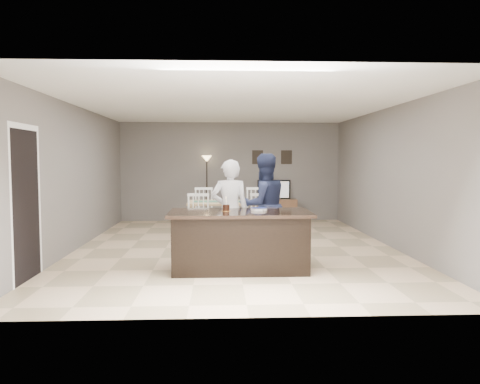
{
  "coord_description": "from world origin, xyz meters",
  "views": [
    {
      "loc": [
        -0.32,
        -8.88,
        1.69
      ],
      "look_at": [
        0.07,
        -0.3,
        1.09
      ],
      "focal_mm": 35.0,
      "sensor_mm": 36.0,
      "label": 1
    }
  ],
  "objects_px": {
    "kitchen_island": "(240,240)",
    "plate_stack": "(259,209)",
    "man": "(264,206)",
    "woman": "(230,211)",
    "tv_console": "(274,210)",
    "birthday_cake": "(226,208)",
    "floor_lamp": "(207,170)",
    "television": "(274,190)",
    "dining_table": "(230,208)"
  },
  "relations": [
    {
      "from": "plate_stack",
      "to": "television",
      "type": "bearing_deg",
      "value": 80.77
    },
    {
      "from": "birthday_cake",
      "to": "plate_stack",
      "type": "distance_m",
      "value": 0.52
    },
    {
      "from": "birthday_cake",
      "to": "man",
      "type": "bearing_deg",
      "value": 52.13
    },
    {
      "from": "tv_console",
      "to": "dining_table",
      "type": "relative_size",
      "value": 0.61
    },
    {
      "from": "plate_stack",
      "to": "dining_table",
      "type": "xyz_separation_m",
      "value": [
        -0.4,
        2.54,
        -0.25
      ]
    },
    {
      "from": "dining_table",
      "to": "woman",
      "type": "bearing_deg",
      "value": -89.99
    },
    {
      "from": "man",
      "to": "dining_table",
      "type": "relative_size",
      "value": 0.91
    },
    {
      "from": "tv_console",
      "to": "dining_table",
      "type": "distance_m",
      "value": 3.21
    },
    {
      "from": "floor_lamp",
      "to": "dining_table",
      "type": "bearing_deg",
      "value": -79.42
    },
    {
      "from": "kitchen_island",
      "to": "woman",
      "type": "bearing_deg",
      "value": 104.13
    },
    {
      "from": "woman",
      "to": "plate_stack",
      "type": "distance_m",
      "value": 0.62
    },
    {
      "from": "television",
      "to": "floor_lamp",
      "type": "height_order",
      "value": "floor_lamp"
    },
    {
      "from": "tv_console",
      "to": "plate_stack",
      "type": "bearing_deg",
      "value": -99.34
    },
    {
      "from": "plate_stack",
      "to": "tv_console",
      "type": "bearing_deg",
      "value": 80.66
    },
    {
      "from": "dining_table",
      "to": "floor_lamp",
      "type": "bearing_deg",
      "value": 101.8
    },
    {
      "from": "man",
      "to": "dining_table",
      "type": "height_order",
      "value": "man"
    },
    {
      "from": "television",
      "to": "birthday_cake",
      "type": "bearing_deg",
      "value": 75.85
    },
    {
      "from": "kitchen_island",
      "to": "man",
      "type": "relative_size",
      "value": 1.2
    },
    {
      "from": "birthday_cake",
      "to": "tv_console",
      "type": "bearing_deg",
      "value": 75.68
    },
    {
      "from": "woman",
      "to": "tv_console",
      "type": "bearing_deg",
      "value": -105.97
    },
    {
      "from": "dining_table",
      "to": "kitchen_island",
      "type": "bearing_deg",
      "value": -86.75
    },
    {
      "from": "man",
      "to": "dining_table",
      "type": "bearing_deg",
      "value": -92.55
    },
    {
      "from": "plate_stack",
      "to": "woman",
      "type": "bearing_deg",
      "value": 135.42
    },
    {
      "from": "floor_lamp",
      "to": "television",
      "type": "bearing_deg",
      "value": 1.55
    },
    {
      "from": "television",
      "to": "woman",
      "type": "relative_size",
      "value": 0.54
    },
    {
      "from": "television",
      "to": "birthday_cake",
      "type": "relative_size",
      "value": 4.21
    },
    {
      "from": "kitchen_island",
      "to": "dining_table",
      "type": "xyz_separation_m",
      "value": [
        -0.09,
        2.65,
        0.22
      ]
    },
    {
      "from": "man",
      "to": "birthday_cake",
      "type": "xyz_separation_m",
      "value": [
        -0.66,
        -0.85,
        0.06
      ]
    },
    {
      "from": "woman",
      "to": "birthday_cake",
      "type": "relative_size",
      "value": 7.78
    },
    {
      "from": "tv_console",
      "to": "television",
      "type": "height_order",
      "value": "television"
    },
    {
      "from": "kitchen_island",
      "to": "television",
      "type": "relative_size",
      "value": 2.35
    },
    {
      "from": "woman",
      "to": "dining_table",
      "type": "relative_size",
      "value": 0.85
    },
    {
      "from": "man",
      "to": "tv_console",
      "type": "bearing_deg",
      "value": -118.94
    },
    {
      "from": "dining_table",
      "to": "tv_console",
      "type": "bearing_deg",
      "value": 67.28
    },
    {
      "from": "birthday_cake",
      "to": "floor_lamp",
      "type": "height_order",
      "value": "floor_lamp"
    },
    {
      "from": "television",
      "to": "birthday_cake",
      "type": "height_order",
      "value": "television"
    },
    {
      "from": "woman",
      "to": "man",
      "type": "bearing_deg",
      "value": -150.4
    },
    {
      "from": "man",
      "to": "plate_stack",
      "type": "height_order",
      "value": "man"
    },
    {
      "from": "television",
      "to": "dining_table",
      "type": "height_order",
      "value": "television"
    },
    {
      "from": "kitchen_island",
      "to": "birthday_cake",
      "type": "distance_m",
      "value": 0.54
    },
    {
      "from": "woman",
      "to": "man",
      "type": "distance_m",
      "value": 0.69
    },
    {
      "from": "man",
      "to": "birthday_cake",
      "type": "height_order",
      "value": "man"
    },
    {
      "from": "birthday_cake",
      "to": "plate_stack",
      "type": "bearing_deg",
      "value": 7.33
    },
    {
      "from": "plate_stack",
      "to": "dining_table",
      "type": "distance_m",
      "value": 2.58
    },
    {
      "from": "man",
      "to": "kitchen_island",
      "type": "bearing_deg",
      "value": 43.47
    },
    {
      "from": "kitchen_island",
      "to": "plate_stack",
      "type": "relative_size",
      "value": 8.19
    },
    {
      "from": "kitchen_island",
      "to": "dining_table",
      "type": "distance_m",
      "value": 2.67
    },
    {
      "from": "kitchen_island",
      "to": "tv_console",
      "type": "distance_m",
      "value": 5.7
    },
    {
      "from": "tv_console",
      "to": "floor_lamp",
      "type": "distance_m",
      "value": 2.14
    },
    {
      "from": "tv_console",
      "to": "plate_stack",
      "type": "distance_m",
      "value": 5.56
    }
  ]
}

